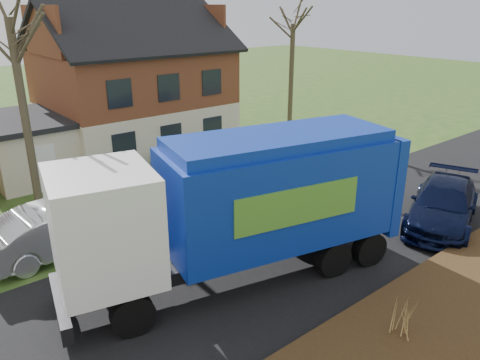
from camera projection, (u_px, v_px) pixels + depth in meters
ground at (283, 253)px, 15.70m from camera, size 120.00×120.00×0.00m
road at (283, 253)px, 15.70m from camera, size 80.00×7.00×0.02m
mulch_verge at (430, 329)px, 11.82m from camera, size 80.00×3.50×0.30m
main_house at (125, 79)px, 25.21m from camera, size 12.95×8.95×9.26m
garbage_truck at (245, 200)px, 13.50m from camera, size 10.60×4.95×4.39m
silver_sedan at (63, 228)px, 15.56m from camera, size 5.27×2.13×1.70m
navy_wagon at (443, 204)px, 17.54m from camera, size 5.89×4.07×1.58m
tree_front_east at (294, 5)px, 28.25m from camera, size 3.45×3.45×9.57m
grass_clump_mid at (405, 315)px, 11.22m from camera, size 0.39×0.32×1.08m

